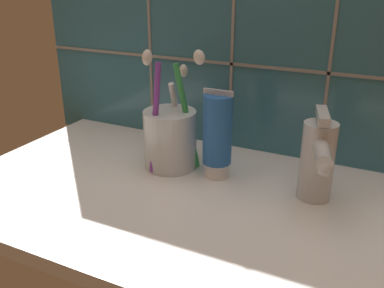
% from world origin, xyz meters
% --- Properties ---
extents(sink_counter, '(0.63, 0.40, 0.02)m').
position_xyz_m(sink_counter, '(0.00, 0.00, 0.01)').
color(sink_counter, white).
rests_on(sink_counter, ground).
extents(tile_wall_backsplash, '(0.73, 0.02, 0.44)m').
position_xyz_m(tile_wall_backsplash, '(0.00, 0.20, 0.22)').
color(tile_wall_backsplash, '#336B7F').
rests_on(tile_wall_backsplash, ground).
extents(toothbrush_cup, '(0.10, 0.12, 0.19)m').
position_xyz_m(toothbrush_cup, '(-0.04, 0.07, 0.07)').
color(toothbrush_cup, silver).
rests_on(toothbrush_cup, sink_counter).
extents(toothpaste_tube, '(0.05, 0.04, 0.14)m').
position_xyz_m(toothpaste_tube, '(0.04, 0.07, 0.09)').
color(toothpaste_tube, white).
rests_on(toothpaste_tube, sink_counter).
extents(sink_faucet, '(0.05, 0.11, 0.13)m').
position_xyz_m(sink_faucet, '(0.19, 0.06, 0.08)').
color(sink_faucet, silver).
rests_on(sink_faucet, sink_counter).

